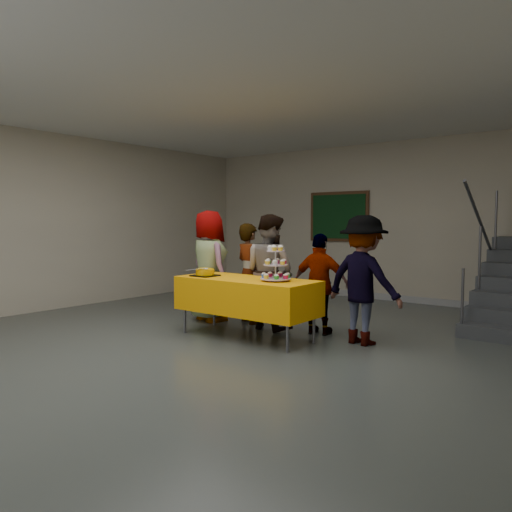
{
  "coord_description": "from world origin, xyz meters",
  "views": [
    {
      "loc": [
        3.93,
        -4.01,
        1.51
      ],
      "look_at": [
        -0.09,
        1.15,
        1.05
      ],
      "focal_mm": 35.0,
      "sensor_mm": 36.0,
      "label": 1
    }
  ],
  "objects_px": {
    "bear_cake": "(205,272)",
    "schoolchild_c": "(270,272)",
    "cupcake_stand": "(276,266)",
    "schoolchild_b": "(249,273)",
    "noticeboard": "(339,217)",
    "schoolchild_d": "(320,284)",
    "schoolchild_a": "(209,266)",
    "schoolchild_e": "(363,280)",
    "bake_table": "(246,295)"
  },
  "relations": [
    {
      "from": "noticeboard",
      "to": "schoolchild_d",
      "type": "bearing_deg",
      "value": -65.14
    },
    {
      "from": "cupcake_stand",
      "to": "schoolchild_b",
      "type": "relative_size",
      "value": 0.3
    },
    {
      "from": "bear_cake",
      "to": "schoolchild_e",
      "type": "distance_m",
      "value": 2.09
    },
    {
      "from": "bear_cake",
      "to": "noticeboard",
      "type": "relative_size",
      "value": 0.28
    },
    {
      "from": "schoolchild_c",
      "to": "schoolchild_d",
      "type": "height_order",
      "value": "schoolchild_c"
    },
    {
      "from": "schoolchild_b",
      "to": "schoolchild_e",
      "type": "xyz_separation_m",
      "value": [
        1.9,
        -0.13,
        0.05
      ]
    },
    {
      "from": "noticeboard",
      "to": "schoolchild_c",
      "type": "bearing_deg",
      "value": -77.22
    },
    {
      "from": "cupcake_stand",
      "to": "bear_cake",
      "type": "relative_size",
      "value": 1.24
    },
    {
      "from": "cupcake_stand",
      "to": "noticeboard",
      "type": "bearing_deg",
      "value": 108.14
    },
    {
      "from": "cupcake_stand",
      "to": "schoolchild_c",
      "type": "bearing_deg",
      "value": 131.53
    },
    {
      "from": "bear_cake",
      "to": "cupcake_stand",
      "type": "bearing_deg",
      "value": 7.48
    },
    {
      "from": "schoolchild_a",
      "to": "noticeboard",
      "type": "relative_size",
      "value": 1.28
    },
    {
      "from": "bake_table",
      "to": "bear_cake",
      "type": "relative_size",
      "value": 5.25
    },
    {
      "from": "bear_cake",
      "to": "schoolchild_c",
      "type": "height_order",
      "value": "schoolchild_c"
    },
    {
      "from": "bake_table",
      "to": "bear_cake",
      "type": "distance_m",
      "value": 0.68
    },
    {
      "from": "cupcake_stand",
      "to": "schoolchild_d",
      "type": "bearing_deg",
      "value": 74.63
    },
    {
      "from": "cupcake_stand",
      "to": "schoolchild_d",
      "type": "distance_m",
      "value": 0.81
    },
    {
      "from": "cupcake_stand",
      "to": "schoolchild_a",
      "type": "height_order",
      "value": "schoolchild_a"
    },
    {
      "from": "schoolchild_a",
      "to": "schoolchild_b",
      "type": "height_order",
      "value": "schoolchild_a"
    },
    {
      "from": "bake_table",
      "to": "noticeboard",
      "type": "xyz_separation_m",
      "value": [
        -0.86,
        4.01,
        1.04
      ]
    },
    {
      "from": "bake_table",
      "to": "schoolchild_b",
      "type": "relative_size",
      "value": 1.27
    },
    {
      "from": "schoolchild_a",
      "to": "schoolchild_d",
      "type": "height_order",
      "value": "schoolchild_a"
    },
    {
      "from": "schoolchild_a",
      "to": "schoolchild_b",
      "type": "distance_m",
      "value": 0.64
    },
    {
      "from": "bake_table",
      "to": "schoolchild_b",
      "type": "distance_m",
      "value": 0.97
    },
    {
      "from": "cupcake_stand",
      "to": "schoolchild_a",
      "type": "relative_size",
      "value": 0.27
    },
    {
      "from": "schoolchild_b",
      "to": "schoolchild_d",
      "type": "xyz_separation_m",
      "value": [
        1.22,
        -0.01,
        -0.06
      ]
    },
    {
      "from": "bear_cake",
      "to": "schoolchild_a",
      "type": "relative_size",
      "value": 0.21
    },
    {
      "from": "cupcake_stand",
      "to": "schoolchild_a",
      "type": "xyz_separation_m",
      "value": [
        -1.61,
        0.51,
        -0.12
      ]
    },
    {
      "from": "bear_cake",
      "to": "schoolchild_d",
      "type": "bearing_deg",
      "value": 34.64
    },
    {
      "from": "bake_table",
      "to": "noticeboard",
      "type": "height_order",
      "value": "noticeboard"
    },
    {
      "from": "cupcake_stand",
      "to": "bear_cake",
      "type": "bearing_deg",
      "value": -172.52
    },
    {
      "from": "bake_table",
      "to": "schoolchild_b",
      "type": "xyz_separation_m",
      "value": [
        -0.57,
        0.76,
        0.18
      ]
    },
    {
      "from": "bear_cake",
      "to": "noticeboard",
      "type": "bearing_deg",
      "value": 93.39
    },
    {
      "from": "schoolchild_b",
      "to": "schoolchild_e",
      "type": "bearing_deg",
      "value": -161.69
    },
    {
      "from": "schoolchild_c",
      "to": "noticeboard",
      "type": "bearing_deg",
      "value": -69.11
    },
    {
      "from": "cupcake_stand",
      "to": "schoolchild_c",
      "type": "relative_size",
      "value": 0.28
    },
    {
      "from": "bake_table",
      "to": "schoolchild_e",
      "type": "distance_m",
      "value": 1.49
    },
    {
      "from": "bake_table",
      "to": "schoolchild_e",
      "type": "bearing_deg",
      "value": 25.36
    },
    {
      "from": "bake_table",
      "to": "schoolchild_b",
      "type": "bearing_deg",
      "value": 126.68
    },
    {
      "from": "bear_cake",
      "to": "schoolchild_d",
      "type": "height_order",
      "value": "schoolchild_d"
    },
    {
      "from": "schoolchild_e",
      "to": "bake_table",
      "type": "bearing_deg",
      "value": 34.41
    },
    {
      "from": "cupcake_stand",
      "to": "noticeboard",
      "type": "height_order",
      "value": "noticeboard"
    },
    {
      "from": "schoolchild_a",
      "to": "noticeboard",
      "type": "xyz_separation_m",
      "value": [
        0.3,
        3.49,
        0.77
      ]
    },
    {
      "from": "bear_cake",
      "to": "schoolchild_b",
      "type": "bearing_deg",
      "value": 87.11
    },
    {
      "from": "cupcake_stand",
      "to": "noticeboard",
      "type": "distance_m",
      "value": 4.26
    },
    {
      "from": "cupcake_stand",
      "to": "schoolchild_b",
      "type": "xyz_separation_m",
      "value": [
        -1.02,
        0.75,
        -0.21
      ]
    },
    {
      "from": "cupcake_stand",
      "to": "schoolchild_e",
      "type": "height_order",
      "value": "schoolchild_e"
    },
    {
      "from": "schoolchild_e",
      "to": "noticeboard",
      "type": "bearing_deg",
      "value": -48.02
    },
    {
      "from": "bake_table",
      "to": "cupcake_stand",
      "type": "bearing_deg",
      "value": 1.47
    },
    {
      "from": "schoolchild_d",
      "to": "noticeboard",
      "type": "xyz_separation_m",
      "value": [
        -1.51,
        3.26,
        0.93
      ]
    }
  ]
}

